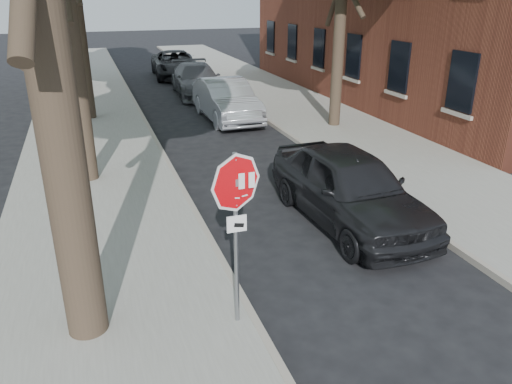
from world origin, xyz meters
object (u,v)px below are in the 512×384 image
(car_b, at_px, (226,100))
(car_d, at_px, (176,64))
(car_c, at_px, (197,80))
(car_a, at_px, (349,187))
(stop_sign, at_px, (236,208))

(car_b, xyz_separation_m, car_d, (0.00, 10.73, -0.04))
(car_b, distance_m, car_c, 5.16)
(car_c, xyz_separation_m, car_d, (0.00, 5.58, 0.00))
(car_a, height_order, car_c, car_a)
(stop_sign, height_order, car_c, stop_sign)
(car_b, height_order, car_d, car_b)
(stop_sign, xyz_separation_m, car_c, (3.30, 17.55, -1.22))
(car_c, bearing_deg, stop_sign, -97.68)
(stop_sign, height_order, car_a, stop_sign)
(stop_sign, xyz_separation_m, car_a, (3.30, 2.74, -1.14))
(stop_sign, bearing_deg, car_a, 39.74)
(stop_sign, relative_size, car_d, 0.49)
(car_b, distance_m, car_d, 10.73)
(stop_sign, distance_m, car_d, 23.39)
(car_a, relative_size, car_b, 1.01)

